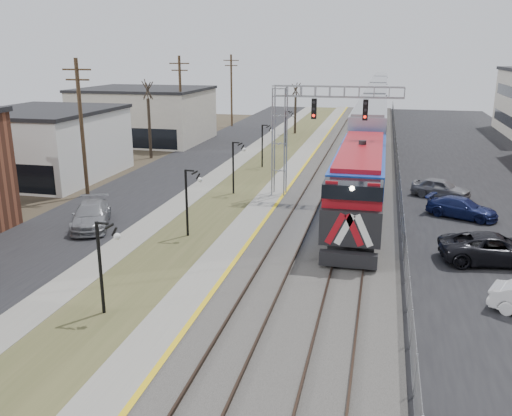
% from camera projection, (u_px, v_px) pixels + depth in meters
% --- Properties ---
extents(street_west, '(7.00, 120.00, 0.04)m').
position_uv_depth(street_west, '(175.00, 170.00, 49.26)').
color(street_west, black).
rests_on(street_west, ground).
extents(sidewalk, '(2.00, 120.00, 0.08)m').
position_uv_depth(sidewalk, '(222.00, 172.00, 48.27)').
color(sidewalk, gray).
rests_on(sidewalk, ground).
extents(grass_median, '(4.00, 120.00, 0.06)m').
position_uv_depth(grass_median, '(255.00, 174.00, 47.61)').
color(grass_median, '#464A27').
rests_on(grass_median, ground).
extents(platform, '(2.00, 120.00, 0.24)m').
position_uv_depth(platform, '(288.00, 175.00, 46.93)').
color(platform, gray).
rests_on(platform, ground).
extents(ballast_bed, '(8.00, 120.00, 0.20)m').
position_uv_depth(ballast_bed, '(347.00, 178.00, 45.84)').
color(ballast_bed, '#595651').
rests_on(ballast_bed, ground).
extents(parking_lot, '(16.00, 120.00, 0.04)m').
position_uv_depth(parking_lot, '(498.00, 187.00, 43.23)').
color(parking_lot, black).
rests_on(parking_lot, ground).
extents(platform_edge, '(0.24, 120.00, 0.01)m').
position_uv_depth(platform_edge, '(298.00, 174.00, 46.70)').
color(platform_edge, gold).
rests_on(platform_edge, platform).
extents(track_near, '(1.58, 120.00, 0.15)m').
position_uv_depth(track_near, '(323.00, 175.00, 46.23)').
color(track_near, '#2D2119').
rests_on(track_near, ballast_bed).
extents(track_far, '(1.58, 120.00, 0.15)m').
position_uv_depth(track_far, '(365.00, 177.00, 45.46)').
color(track_far, '#2D2119').
rests_on(track_far, ballast_bed).
extents(train, '(3.00, 108.65, 5.33)m').
position_uv_depth(train, '(376.00, 105.00, 77.96)').
color(train, '#153FAE').
rests_on(train, ground).
extents(signal_gantry, '(9.00, 1.07, 8.15)m').
position_uv_depth(signal_gantry, '(303.00, 122.00, 38.37)').
color(signal_gantry, gray).
rests_on(signal_gantry, ground).
extents(lampposts, '(0.14, 62.14, 4.00)m').
position_uv_depth(lampposts, '(188.00, 202.00, 31.44)').
color(lampposts, black).
rests_on(lampposts, ground).
extents(utility_poles, '(0.28, 80.28, 10.00)m').
position_uv_depth(utility_poles, '(82.00, 129.00, 39.18)').
color(utility_poles, '#4C3823').
rests_on(utility_poles, ground).
extents(fence, '(0.04, 120.00, 1.60)m').
position_uv_depth(fence, '(398.00, 172.00, 44.72)').
color(fence, gray).
rests_on(fence, ground).
extents(buildings_west, '(14.00, 67.00, 7.00)m').
position_uv_depth(buildings_west, '(0.00, 155.00, 40.42)').
color(buildings_west, beige).
rests_on(buildings_west, ground).
extents(bare_trees, '(12.30, 42.30, 5.95)m').
position_uv_depth(bare_trees, '(177.00, 134.00, 52.43)').
color(bare_trees, '#382D23').
rests_on(bare_trees, ground).
extents(car_lot_c, '(5.73, 3.17, 1.52)m').
position_uv_depth(car_lot_c, '(495.00, 249.00, 27.49)').
color(car_lot_c, black).
rests_on(car_lot_c, ground).
extents(car_lot_d, '(4.82, 3.44, 1.30)m').
position_uv_depth(car_lot_d, '(462.00, 208.00, 35.03)').
color(car_lot_d, navy).
rests_on(car_lot_d, ground).
extents(car_lot_e, '(4.54, 3.15, 1.43)m').
position_uv_depth(car_lot_e, '(441.00, 189.00, 39.79)').
color(car_lot_e, slate).
rests_on(car_lot_e, ground).
extents(car_street_b, '(3.95, 5.55, 1.49)m').
position_uv_depth(car_street_b, '(91.00, 216.00, 33.14)').
color(car_street_b, gray).
rests_on(car_street_b, ground).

